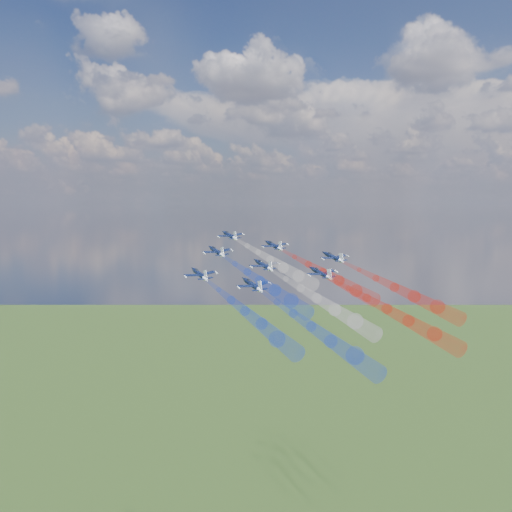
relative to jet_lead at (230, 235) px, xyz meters
The scene contains 16 objects.
jet_lead is the anchor object (origin of this frame).
trail_lead 26.06m from the jet_lead, 31.83° to the right, with size 3.67×42.41×3.67m, color white, non-canonical shape.
jet_inner_left 17.34m from the jet_lead, 70.08° to the right, with size 8.80×11.01×2.93m, color black, non-canonical shape.
trail_inner_left 41.20m from the jet_lead, 46.97° to the right, with size 3.67×42.41×3.67m, color blue, non-canonical shape.
jet_inner_right 14.95m from the jet_lead, ahead, with size 8.80×11.01×2.93m, color black, non-canonical shape.
trail_inner_right 38.94m from the jet_lead, 17.87° to the right, with size 3.67×42.41×3.67m, color red, non-canonical shape.
jet_outer_left 33.78m from the jet_lead, 71.04° to the right, with size 8.80×11.01×2.93m, color black, non-canonical shape.
trail_outer_left 56.60m from the jet_lead, 53.98° to the right, with size 3.67×42.41×3.67m, color blue, non-canonical shape.
jet_center_third 26.11m from the jet_lead, 36.31° to the right, with size 8.80×11.01×2.93m, color black, non-canonical shape.
trail_center_third 52.11m from the jet_lead, 34.06° to the right, with size 3.67×42.41×3.67m, color white, non-canonical shape.
jet_outer_right 33.98m from the jet_lead, ahead, with size 8.80×11.01×2.93m, color black, non-canonical shape.
trail_outer_right 57.19m from the jet_lead, 11.16° to the right, with size 3.67×42.41×3.67m, color red, non-canonical shape.
jet_rear_left 41.07m from the jet_lead, 49.56° to the right, with size 8.80×11.01×2.93m, color black, non-canonical shape.
trail_rear_left 66.40m from the jet_lead, 42.66° to the right, with size 3.67×42.41×3.67m, color blue, non-canonical shape.
jet_rear_right 39.07m from the jet_lead, 19.14° to the right, with size 8.80×11.01×2.93m, color black, non-canonical shape.
trail_rear_right 64.77m from the jet_lead, 24.22° to the right, with size 3.67×42.41×3.67m, color red, non-canonical shape.
Camera 1 is at (88.68, -132.70, 181.89)m, focal length 39.07 mm.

